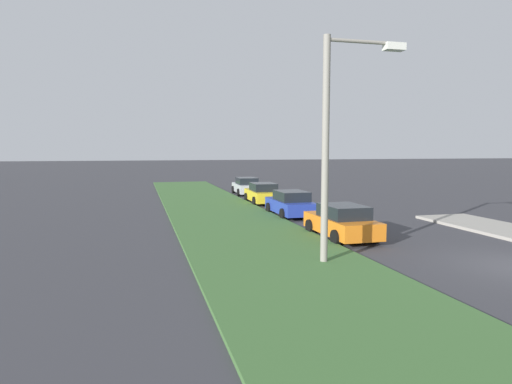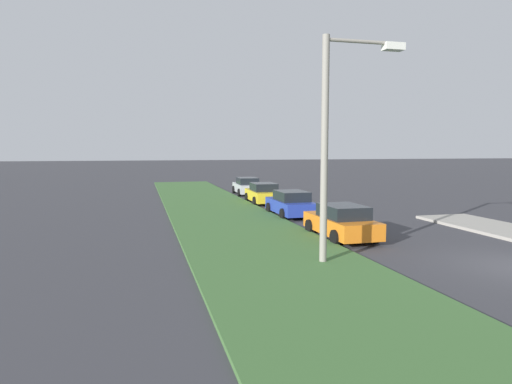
{
  "view_description": "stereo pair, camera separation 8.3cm",
  "coord_description": "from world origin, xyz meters",
  "px_view_note": "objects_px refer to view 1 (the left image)",
  "views": [
    {
      "loc": [
        -11.31,
        12.09,
        3.84
      ],
      "look_at": [
        11.14,
        6.1,
        1.6
      ],
      "focal_mm": 30.83,
      "sensor_mm": 36.0,
      "label": 1
    },
    {
      "loc": [
        -11.33,
        12.01,
        3.84
      ],
      "look_at": [
        11.14,
        6.1,
        1.6
      ],
      "focal_mm": 30.83,
      "sensor_mm": 36.0,
      "label": 2
    }
  ],
  "objects_px": {
    "parked_car_orange": "(342,222)",
    "parked_car_blue": "(291,204)",
    "parked_car_silver": "(246,186)",
    "streetlight": "(336,133)",
    "parked_car_yellow": "(263,193)"
  },
  "relations": [
    {
      "from": "streetlight",
      "to": "parked_car_orange",
      "type": "bearing_deg",
      "value": -29.27
    },
    {
      "from": "parked_car_orange",
      "to": "streetlight",
      "type": "relative_size",
      "value": 0.58
    },
    {
      "from": "parked_car_orange",
      "to": "streetlight",
      "type": "height_order",
      "value": "streetlight"
    },
    {
      "from": "parked_car_yellow",
      "to": "parked_car_silver",
      "type": "relative_size",
      "value": 1.0
    },
    {
      "from": "parked_car_yellow",
      "to": "streetlight",
      "type": "height_order",
      "value": "streetlight"
    },
    {
      "from": "parked_car_silver",
      "to": "streetlight",
      "type": "xyz_separation_m",
      "value": [
        -23.1,
        2.6,
        3.67
      ]
    },
    {
      "from": "parked_car_orange",
      "to": "parked_car_blue",
      "type": "height_order",
      "value": "same"
    },
    {
      "from": "parked_car_orange",
      "to": "parked_car_silver",
      "type": "relative_size",
      "value": 0.99
    },
    {
      "from": "parked_car_blue",
      "to": "parked_car_orange",
      "type": "bearing_deg",
      "value": -179.85
    },
    {
      "from": "parked_car_yellow",
      "to": "parked_car_silver",
      "type": "bearing_deg",
      "value": -1.29
    },
    {
      "from": "parked_car_orange",
      "to": "streetlight",
      "type": "distance_m",
      "value": 5.8
    },
    {
      "from": "parked_car_silver",
      "to": "streetlight",
      "type": "relative_size",
      "value": 0.58
    },
    {
      "from": "parked_car_orange",
      "to": "parked_car_yellow",
      "type": "height_order",
      "value": "same"
    },
    {
      "from": "parked_car_orange",
      "to": "parked_car_blue",
      "type": "relative_size",
      "value": 1.0
    },
    {
      "from": "parked_car_blue",
      "to": "streetlight",
      "type": "relative_size",
      "value": 0.57
    }
  ]
}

